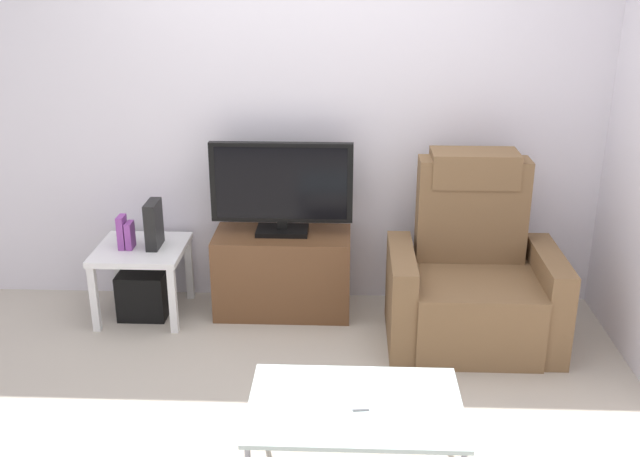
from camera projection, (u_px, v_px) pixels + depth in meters
The scene contains 12 objects.
ground_plane at pixel (295, 383), 3.95m from camera, with size 6.40×6.40×0.00m, color #B2A899.
wall_back at pixel (305, 101), 4.55m from camera, with size 6.40×0.06×2.60m, color silver.
tv_stand at pixel (283, 273), 4.67m from camera, with size 0.85×0.41×0.52m.
television at pixel (281, 186), 4.49m from camera, with size 0.87×0.20×0.58m.
recliner_armchair at pixel (472, 278), 4.32m from camera, with size 0.98×0.78×1.08m.
side_table at pixel (142, 257), 4.59m from camera, with size 0.54×0.54×0.46m.
subwoofer_box at pixel (145, 292), 4.67m from camera, with size 0.30×0.30×0.30m, color black.
book_leftmost at pixel (122, 232), 4.51m from camera, with size 0.04×0.10×0.21m, color purple.
book_middle at pixel (130, 235), 4.52m from camera, with size 0.04×0.10×0.17m, color purple.
game_console at pixel (154, 224), 4.52m from camera, with size 0.07×0.20×0.29m, color black.
coffee_table at pixel (355, 408), 3.11m from camera, with size 0.90×0.60×0.39m.
cell_phone at pixel (359, 400), 3.12m from camera, with size 0.07×0.15×0.01m, color #B7B7BC.
Camera 1 is at (0.27, -3.40, 2.16)m, focal length 41.55 mm.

